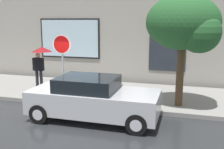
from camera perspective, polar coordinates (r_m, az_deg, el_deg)
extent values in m
plane|color=#282B2D|center=(9.39, -9.62, -8.97)|extent=(60.00, 60.00, 0.00)
cube|color=gray|center=(12.00, -3.47, -3.86)|extent=(20.00, 4.00, 0.15)
cube|color=#9E998E|center=(13.95, -0.15, 12.55)|extent=(20.00, 0.40, 7.00)
cube|color=black|center=(14.57, -9.17, 7.74)|extent=(3.43, 0.06, 2.13)
cube|color=silver|center=(14.54, -9.23, 7.73)|extent=(3.27, 0.03, 1.97)
cube|color=#262B33|center=(13.30, 11.90, 4.58)|extent=(1.80, 0.04, 1.80)
cone|color=#99999E|center=(13.06, 18.35, 10.28)|extent=(0.22, 0.24, 0.24)
cube|color=#B7BABF|center=(8.82, -3.91, -5.82)|extent=(4.29, 1.75, 0.75)
cube|color=black|center=(8.73, -5.29, -1.94)|extent=(1.93, 1.54, 0.45)
cylinder|color=black|center=(9.29, 7.20, -7.03)|extent=(0.64, 0.22, 0.64)
cylinder|color=silver|center=(9.29, 7.20, -7.03)|extent=(0.35, 0.24, 0.35)
cylinder|color=black|center=(7.79, 5.33, -10.72)|extent=(0.64, 0.22, 0.64)
cylinder|color=silver|center=(7.79, 5.33, -10.72)|extent=(0.35, 0.24, 0.35)
cylinder|color=black|center=(10.23, -10.80, -5.38)|extent=(0.64, 0.22, 0.64)
cylinder|color=silver|center=(10.23, -10.80, -5.38)|extent=(0.35, 0.24, 0.35)
cylinder|color=black|center=(8.89, -15.50, -8.23)|extent=(0.64, 0.22, 0.64)
cylinder|color=silver|center=(8.89, -15.50, -8.23)|extent=(0.35, 0.24, 0.35)
cylinder|color=white|center=(10.63, 1.79, -3.78)|extent=(0.22, 0.22, 0.60)
sphere|color=#BBBBB7|center=(10.55, 1.80, -2.20)|extent=(0.23, 0.23, 0.23)
cylinder|color=#BBBBB7|center=(10.47, 1.57, -3.85)|extent=(0.09, 0.12, 0.09)
cylinder|color=#BBBBB7|center=(10.77, 2.00, -3.41)|extent=(0.09, 0.12, 0.09)
cylinder|color=white|center=(10.71, 1.78, -5.19)|extent=(0.30, 0.30, 0.06)
cylinder|color=black|center=(12.86, -15.93, -0.97)|extent=(0.14, 0.14, 0.84)
cylinder|color=black|center=(12.75, -15.09, -1.03)|extent=(0.14, 0.14, 0.84)
cube|color=black|center=(12.68, -15.69, 2.16)|extent=(0.49, 0.22, 0.59)
sphere|color=tan|center=(12.62, -15.79, 4.00)|extent=(0.23, 0.23, 0.23)
cylinder|color=#4C4C51|center=(12.52, -14.89, 3.25)|extent=(0.02, 0.02, 0.90)
cone|color=maroon|center=(12.47, -15.00, 5.32)|extent=(0.92, 0.92, 0.22)
cylinder|color=#4C3823|center=(9.98, 14.52, -0.03)|extent=(0.28, 0.28, 2.35)
ellipsoid|color=#235628|center=(9.79, 15.09, 10.88)|extent=(2.61, 2.22, 1.96)
sphere|color=#235628|center=(9.48, 18.53, 8.69)|extent=(1.43, 1.43, 1.43)
cylinder|color=gray|center=(10.52, -10.58, 1.37)|extent=(0.07, 0.07, 2.58)
cylinder|color=white|center=(10.36, -10.87, 6.45)|extent=(0.76, 0.02, 0.76)
cylinder|color=red|center=(10.35, -10.91, 6.44)|extent=(0.66, 0.02, 0.66)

